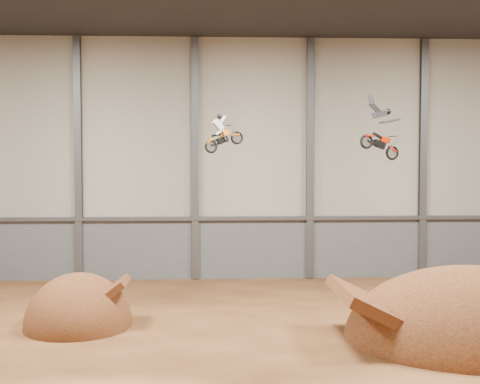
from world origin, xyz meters
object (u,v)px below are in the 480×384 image
takeoff_ramp (79,326)px  fmx_rider_a (226,129)px  fmx_rider_b (377,128)px  landing_ramp (472,340)px

takeoff_ramp → fmx_rider_a: fmx_rider_a is taller
takeoff_ramp → fmx_rider_b: 15.43m
landing_ramp → fmx_rider_a: bearing=156.6°
landing_ramp → fmx_rider_b: size_ratio=3.69×
landing_ramp → fmx_rider_b: bearing=125.1°
fmx_rider_a → fmx_rider_b: bearing=-21.0°
takeoff_ramp → fmx_rider_a: (6.25, 1.16, 8.31)m
takeoff_ramp → fmx_rider_a: bearing=10.6°
takeoff_ramp → fmx_rider_b: size_ratio=1.92×
landing_ramp → fmx_rider_a: 13.24m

